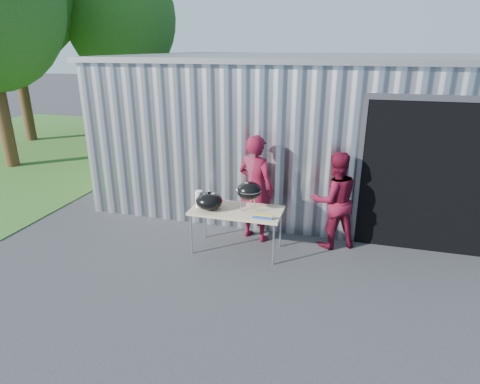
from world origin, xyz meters
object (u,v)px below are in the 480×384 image
(person_cook, at_px, (256,188))
(person_bystander, at_px, (334,200))
(folding_table, at_px, (237,212))
(kettle_grill, at_px, (249,185))

(person_cook, distance_m, person_bystander, 1.35)
(folding_table, height_order, person_bystander, person_bystander)
(kettle_grill, bearing_deg, person_cook, 90.44)
(folding_table, distance_m, person_bystander, 1.66)
(folding_table, bearing_deg, person_bystander, 22.00)
(kettle_grill, xyz_separation_m, person_cook, (-0.00, 0.50, -0.23))
(kettle_grill, distance_m, person_cook, 0.55)
(person_bystander, bearing_deg, person_cook, -22.77)
(kettle_grill, xyz_separation_m, person_bystander, (1.34, 0.56, -0.34))
(folding_table, distance_m, person_cook, 0.63)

